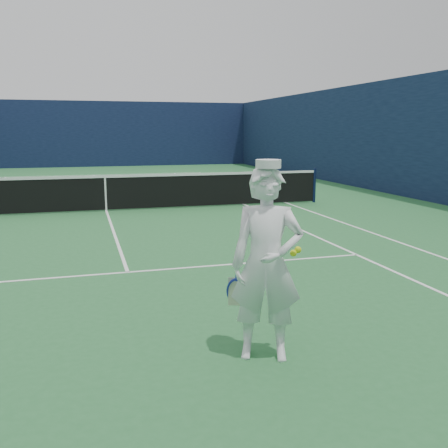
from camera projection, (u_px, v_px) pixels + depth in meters
name	position (u px, v px, depth m)	size (l,w,h in m)	color
ground	(106.00, 211.00, 14.00)	(80.00, 80.00, 0.00)	#266533
court_markings	(106.00, 211.00, 14.00)	(11.03, 23.83, 0.01)	white
windscreen_fence	(103.00, 139.00, 13.63)	(20.12, 36.12, 4.00)	#0F1939
tennis_net	(106.00, 191.00, 13.90)	(12.88, 0.09, 1.07)	#141E4C
tennis_player	(267.00, 264.00, 4.84)	(0.81, 0.72, 1.97)	white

